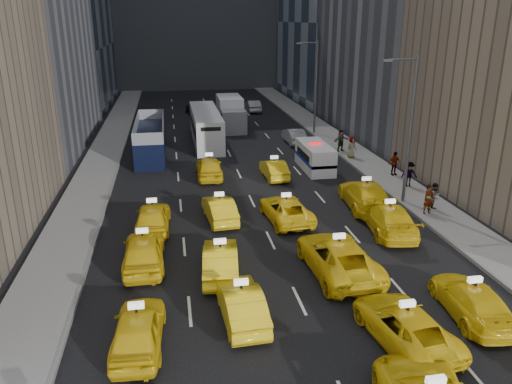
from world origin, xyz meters
TOP-DOWN VIEW (x-y plane):
  - ground at (0.00, 0.00)m, footprint 160.00×160.00m
  - sidewalk_west at (-10.50, 25.00)m, footprint 3.00×90.00m
  - sidewalk_east at (10.50, 25.00)m, footprint 3.00×90.00m
  - curb_west at (-9.05, 25.00)m, footprint 0.15×90.00m
  - curb_east at (9.05, 25.00)m, footprint 0.15×90.00m
  - streetlight_near at (9.18, 12.00)m, footprint 2.15×0.22m
  - streetlight_far at (9.18, 32.00)m, footprint 2.15×0.22m
  - taxi_4 at (-6.36, 0.02)m, footprint 1.97×4.38m
  - taxi_5 at (-2.54, 1.10)m, footprint 1.69×4.31m
  - taxi_6 at (3.01, -1.31)m, footprint 2.82×5.08m
  - taxi_7 at (6.32, -0.19)m, footprint 2.34×4.86m
  - taxi_8 at (-6.40, 6.19)m, footprint 1.88×4.68m
  - taxi_9 at (-2.96, 4.76)m, footprint 1.95×4.50m
  - taxi_10 at (2.33, 4.06)m, footprint 2.90×5.85m
  - taxi_11 at (6.52, 8.00)m, footprint 2.85×5.58m
  - taxi_12 at (-6.07, 10.40)m, footprint 1.99×4.55m
  - taxi_13 at (-2.34, 11.19)m, footprint 1.85×4.30m
  - taxi_14 at (1.41, 10.53)m, footprint 2.63×4.99m
  - taxi_15 at (6.64, 11.65)m, footprint 2.87×5.92m
  - taxi_16 at (-2.24, 19.37)m, footprint 1.93×4.56m
  - taxi_17 at (2.39, 18.54)m, footprint 1.53×4.08m
  - nypd_van at (5.90, 20.09)m, footprint 2.20×5.07m
  - double_decker at (-6.57, 26.63)m, footprint 3.49×10.40m
  - city_bus at (-1.61, 30.51)m, footprint 3.45×11.55m
  - box_truck at (1.42, 36.10)m, footprint 3.04×7.25m
  - misc_car_0 at (6.38, 28.58)m, footprint 1.53×4.23m
  - misc_car_1 at (-7.00, 40.13)m, footprint 3.17×5.68m
  - misc_car_2 at (1.32, 44.62)m, footprint 2.51×5.45m
  - misc_car_3 at (-1.77, 44.89)m, footprint 2.48×4.83m
  - misc_car_4 at (5.34, 45.44)m, footprint 1.51×4.29m
  - pedestrian_0 at (9.75, 9.77)m, footprint 0.70×0.51m
  - pedestrian_1 at (10.45, 10.33)m, footprint 0.91×0.73m
  - pedestrian_2 at (10.93, 14.63)m, footprint 1.19×0.73m
  - pedestrian_3 at (11.05, 17.26)m, footprint 1.09×0.66m
  - pedestrian_4 at (9.68, 22.43)m, footprint 0.98×0.79m
  - pedestrian_5 at (9.49, 24.53)m, footprint 1.77×1.00m

SIDE VIEW (x-z plane):
  - ground at x=0.00m, z-range 0.00..0.00m
  - sidewalk_west at x=-10.50m, z-range 0.00..0.15m
  - sidewalk_east at x=10.50m, z-range 0.00..0.15m
  - curb_west at x=-9.05m, z-range 0.00..0.18m
  - curb_east at x=9.05m, z-range 0.00..0.18m
  - taxi_17 at x=2.39m, z-range 0.00..1.33m
  - taxi_14 at x=1.41m, z-range 0.00..1.34m
  - taxi_6 at x=3.01m, z-range 0.00..1.35m
  - taxi_7 at x=6.32m, z-range 0.00..1.36m
  - taxi_13 at x=-2.34m, z-range 0.00..1.38m
  - misc_car_0 at x=6.38m, z-range 0.00..1.38m
  - taxi_5 at x=-2.54m, z-range 0.00..1.40m
  - misc_car_4 at x=5.34m, z-range 0.00..1.41m
  - taxi_9 at x=-2.96m, z-range 0.00..1.44m
  - taxi_4 at x=-6.36m, z-range 0.00..1.46m
  - misc_car_1 at x=-7.00m, z-range 0.00..1.50m
  - taxi_12 at x=-6.07m, z-range 0.00..1.52m
  - taxi_16 at x=-2.24m, z-range 0.00..1.54m
  - misc_car_2 at x=1.32m, z-range 0.00..1.54m
  - taxi_11 at x=6.52m, z-range 0.00..1.55m
  - misc_car_3 at x=-1.77m, z-range 0.00..1.57m
  - taxi_8 at x=-6.40m, z-range 0.00..1.59m
  - taxi_10 at x=2.33m, z-range 0.00..1.60m
  - taxi_15 at x=6.64m, z-range 0.00..1.66m
  - nypd_van at x=5.90m, z-range -0.10..2.03m
  - pedestrian_1 at x=10.45m, z-range 0.15..1.80m
  - pedestrian_2 at x=10.93m, z-range 0.15..1.87m
  - pedestrian_3 at x=11.05m, z-range 0.15..1.89m
  - pedestrian_0 at x=9.75m, z-range 0.15..1.91m
  - pedestrian_4 at x=9.68m, z-range 0.15..1.92m
  - pedestrian_5 at x=9.49m, z-range 0.15..1.99m
  - city_bus at x=-1.61m, z-range -0.02..2.92m
  - double_decker at x=-6.57m, z-range -0.02..2.95m
  - box_truck at x=1.42m, z-range -0.03..3.20m
  - streetlight_near at x=9.18m, z-range 0.42..9.42m
  - streetlight_far at x=9.18m, z-range 0.42..9.42m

